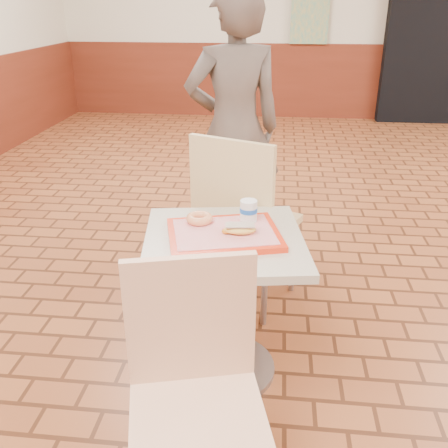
# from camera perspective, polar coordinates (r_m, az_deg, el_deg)

# --- Properties ---
(main_table) EXTENTS (0.64, 0.64, 0.68)m
(main_table) POSITION_cam_1_polar(r_m,az_deg,el_deg) (2.14, 0.00, -6.90)
(main_table) COLOR #B2A98F
(main_table) RESTS_ON ground
(chair_main_front) EXTENTS (0.49, 0.49, 0.88)m
(chair_main_front) POSITION_cam_1_polar(r_m,az_deg,el_deg) (1.60, -3.28, -17.98)
(chair_main_front) COLOR #E0AC86
(chair_main_front) RESTS_ON ground
(chair_main_back) EXTENTS (0.59, 0.59, 0.97)m
(chair_main_back) POSITION_cam_1_polar(r_m,az_deg,el_deg) (2.58, 2.06, 1.01)
(chair_main_back) COLOR #E5C989
(chair_main_back) RESTS_ON ground
(customer) EXTENTS (0.70, 0.58, 1.66)m
(customer) POSITION_cam_1_polar(r_m,az_deg,el_deg) (3.12, 1.14, 10.75)
(customer) COLOR brown
(customer) RESTS_ON ground
(serving_tray) EXTENTS (0.44, 0.35, 0.03)m
(serving_tray) POSITION_cam_1_polar(r_m,az_deg,el_deg) (2.02, -0.00, -1.20)
(serving_tray) COLOR red
(serving_tray) RESTS_ON main_table
(ring_donut) EXTENTS (0.11, 0.11, 0.04)m
(ring_donut) POSITION_cam_1_polar(r_m,az_deg,el_deg) (2.10, -2.83, 0.65)
(ring_donut) COLOR #E98B55
(ring_donut) RESTS_ON serving_tray
(long_john_donut) EXTENTS (0.14, 0.08, 0.04)m
(long_john_donut) POSITION_cam_1_polar(r_m,az_deg,el_deg) (1.99, 1.75, -0.60)
(long_john_donut) COLOR #EEB745
(long_john_donut) RESTS_ON serving_tray
(paper_cup) EXTENTS (0.07, 0.07, 0.09)m
(paper_cup) POSITION_cam_1_polar(r_m,az_deg,el_deg) (2.10, 2.82, 1.53)
(paper_cup) COLOR silver
(paper_cup) RESTS_ON serving_tray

